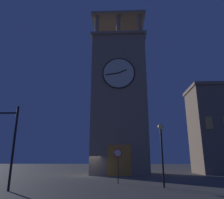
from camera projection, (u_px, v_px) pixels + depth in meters
The scene contains 4 objects.
ground_plane at pixel (90, 176), 27.16m from camera, with size 200.00×200.00×0.00m, color #56544F.
clocktower at pixel (119, 102), 34.94m from camera, with size 8.78×8.57×28.22m.
street_lamp at pixel (161, 142), 16.94m from camera, with size 0.44×0.44×4.78m.
no_horn_sign at pixel (118, 156), 19.19m from camera, with size 0.78×0.14×2.98m.
Camera 1 is at (-4.18, 28.61, 1.95)m, focal length 34.60 mm.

